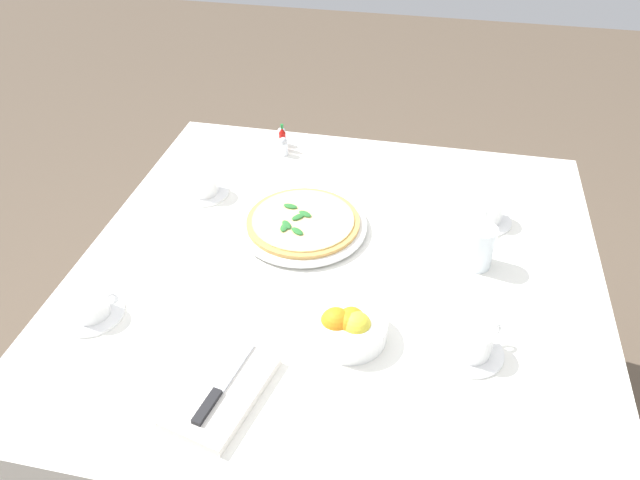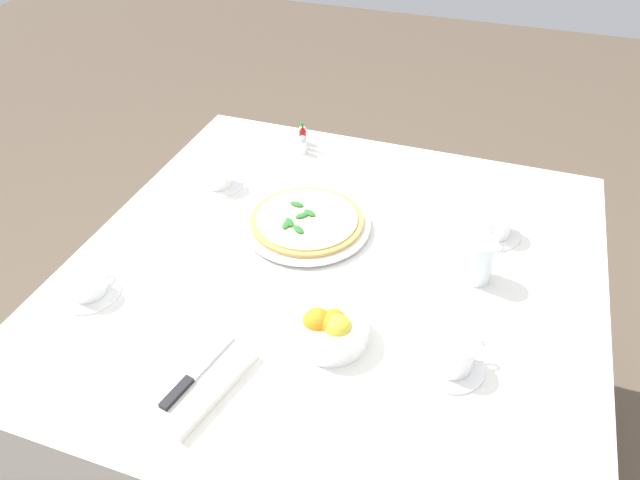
{
  "view_description": "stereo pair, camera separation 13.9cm",
  "coord_description": "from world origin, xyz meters",
  "px_view_note": "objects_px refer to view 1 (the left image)",
  "views": [
    {
      "loc": [
        -1.01,
        -0.17,
        1.62
      ],
      "look_at": [
        0.06,
        0.05,
        0.74
      ],
      "focal_mm": 33.3,
      "sensor_mm": 36.0,
      "label": 1
    },
    {
      "loc": [
        -0.97,
        -0.3,
        1.62
      ],
      "look_at": [
        0.06,
        0.05,
        0.74
      ],
      "focal_mm": 33.3,
      "sensor_mm": 36.0,
      "label": 2
    }
  ],
  "objects_px": {
    "coffee_cup_far_left": "(90,305)",
    "pepper_shaker": "(284,147)",
    "coffee_cup_center_back": "(473,342)",
    "salt_shaker": "(282,137)",
    "water_glass_far_right": "(479,249)",
    "coffee_cup_left_edge": "(487,212)",
    "dinner_knife": "(222,385)",
    "pizza": "(303,221)",
    "hot_sauce_bottle": "(282,139)",
    "pizza_plate": "(303,225)",
    "coffee_cup_right_edge": "(203,183)",
    "napkin_folded": "(222,391)",
    "citrus_bowl": "(349,327)"
  },
  "relations": [
    {
      "from": "coffee_cup_left_edge",
      "to": "dinner_knife",
      "type": "bearing_deg",
      "value": 143.1
    },
    {
      "from": "coffee_cup_far_left",
      "to": "pepper_shaker",
      "type": "xyz_separation_m",
      "value": [
        0.71,
        -0.23,
        -0.0
      ]
    },
    {
      "from": "pizza_plate",
      "to": "pizza",
      "type": "bearing_deg",
      "value": 123.24
    },
    {
      "from": "pizza_plate",
      "to": "coffee_cup_far_left",
      "type": "bearing_deg",
      "value": 135.77
    },
    {
      "from": "coffee_cup_center_back",
      "to": "pizza",
      "type": "bearing_deg",
      "value": 52.06
    },
    {
      "from": "coffee_cup_far_left",
      "to": "coffee_cup_left_edge",
      "type": "xyz_separation_m",
      "value": [
        0.5,
        -0.8,
        0.0
      ]
    },
    {
      "from": "hot_sauce_bottle",
      "to": "pepper_shaker",
      "type": "distance_m",
      "value": 0.03
    },
    {
      "from": "hot_sauce_bottle",
      "to": "dinner_knife",
      "type": "bearing_deg",
      "value": -172.65
    },
    {
      "from": "pizza_plate",
      "to": "coffee_cup_right_edge",
      "type": "bearing_deg",
      "value": 71.65
    },
    {
      "from": "napkin_folded",
      "to": "citrus_bowl",
      "type": "distance_m",
      "value": 0.27
    },
    {
      "from": "citrus_bowl",
      "to": "hot_sauce_bottle",
      "type": "relative_size",
      "value": 1.81
    },
    {
      "from": "citrus_bowl",
      "to": "hot_sauce_bottle",
      "type": "bearing_deg",
      "value": 24.43
    },
    {
      "from": "water_glass_far_right",
      "to": "napkin_folded",
      "type": "xyz_separation_m",
      "value": [
        -0.46,
        0.45,
        -0.04
      ]
    },
    {
      "from": "salt_shaker",
      "to": "dinner_knife",
      "type": "bearing_deg",
      "value": -172.25
    },
    {
      "from": "coffee_cup_right_edge",
      "to": "hot_sauce_bottle",
      "type": "bearing_deg",
      "value": -28.8
    },
    {
      "from": "coffee_cup_center_back",
      "to": "salt_shaker",
      "type": "xyz_separation_m",
      "value": [
        0.71,
        0.56,
        -0.01
      ]
    },
    {
      "from": "pizza_plate",
      "to": "coffee_cup_left_edge",
      "type": "bearing_deg",
      "value": -74.46
    },
    {
      "from": "pepper_shaker",
      "to": "salt_shaker",
      "type": "bearing_deg",
      "value": 19.65
    },
    {
      "from": "coffee_cup_center_back",
      "to": "pizza_plate",
      "type": "bearing_deg",
      "value": 52.0
    },
    {
      "from": "pizza_plate",
      "to": "pizza",
      "type": "distance_m",
      "value": 0.01
    },
    {
      "from": "water_glass_far_right",
      "to": "dinner_knife",
      "type": "bearing_deg",
      "value": 135.57
    },
    {
      "from": "coffee_cup_far_left",
      "to": "napkin_folded",
      "type": "xyz_separation_m",
      "value": [
        -0.14,
        -0.33,
        -0.02
      ]
    },
    {
      "from": "water_glass_far_right",
      "to": "salt_shaker",
      "type": "height_order",
      "value": "water_glass_far_right"
    },
    {
      "from": "pizza",
      "to": "hot_sauce_bottle",
      "type": "height_order",
      "value": "hot_sauce_bottle"
    },
    {
      "from": "pizza",
      "to": "coffee_cup_left_edge",
      "type": "relative_size",
      "value": 2.1
    },
    {
      "from": "coffee_cup_center_back",
      "to": "coffee_cup_far_left",
      "type": "bearing_deg",
      "value": 94.09
    },
    {
      "from": "pizza",
      "to": "dinner_knife",
      "type": "bearing_deg",
      "value": 176.27
    },
    {
      "from": "pizza_plate",
      "to": "coffee_cup_far_left",
      "type": "relative_size",
      "value": 2.36
    },
    {
      "from": "salt_shaker",
      "to": "pizza",
      "type": "bearing_deg",
      "value": -158.39
    },
    {
      "from": "water_glass_far_right",
      "to": "hot_sauce_bottle",
      "type": "height_order",
      "value": "water_glass_far_right"
    },
    {
      "from": "dinner_knife",
      "to": "pepper_shaker",
      "type": "xyz_separation_m",
      "value": [
        0.84,
        0.1,
        0.0
      ]
    },
    {
      "from": "hot_sauce_bottle",
      "to": "salt_shaker",
      "type": "height_order",
      "value": "hot_sauce_bottle"
    },
    {
      "from": "coffee_cup_far_left",
      "to": "water_glass_far_right",
      "type": "bearing_deg",
      "value": -67.38
    },
    {
      "from": "dinner_knife",
      "to": "hot_sauce_bottle",
      "type": "xyz_separation_m",
      "value": [
        0.87,
        0.11,
        0.01
      ]
    },
    {
      "from": "napkin_folded",
      "to": "dinner_knife",
      "type": "relative_size",
      "value": 1.25
    },
    {
      "from": "pizza_plate",
      "to": "coffee_cup_left_edge",
      "type": "height_order",
      "value": "coffee_cup_left_edge"
    },
    {
      "from": "hot_sauce_bottle",
      "to": "pepper_shaker",
      "type": "bearing_deg",
      "value": -160.35
    },
    {
      "from": "dinner_knife",
      "to": "napkin_folded",
      "type": "bearing_deg",
      "value": 180.0
    },
    {
      "from": "pizza",
      "to": "coffee_cup_right_edge",
      "type": "distance_m",
      "value": 0.31
    },
    {
      "from": "coffee_cup_right_edge",
      "to": "dinner_knife",
      "type": "xyz_separation_m",
      "value": [
        -0.6,
        -0.26,
        -0.01
      ]
    },
    {
      "from": "coffee_cup_far_left",
      "to": "pepper_shaker",
      "type": "height_order",
      "value": "coffee_cup_far_left"
    },
    {
      "from": "pepper_shaker",
      "to": "dinner_knife",
      "type": "bearing_deg",
      "value": -173.08
    },
    {
      "from": "coffee_cup_left_edge",
      "to": "hot_sauce_bottle",
      "type": "height_order",
      "value": "hot_sauce_bottle"
    },
    {
      "from": "dinner_knife",
      "to": "coffee_cup_center_back",
      "type": "bearing_deg",
      "value": -55.44
    },
    {
      "from": "coffee_cup_left_edge",
      "to": "citrus_bowl",
      "type": "distance_m",
      "value": 0.52
    },
    {
      "from": "coffee_cup_center_back",
      "to": "coffee_cup_left_edge",
      "type": "relative_size",
      "value": 0.99
    },
    {
      "from": "napkin_folded",
      "to": "pizza_plate",
      "type": "bearing_deg",
      "value": 9.45
    },
    {
      "from": "coffee_cup_right_edge",
      "to": "water_glass_far_right",
      "type": "bearing_deg",
      "value": -101.61
    },
    {
      "from": "coffee_cup_center_back",
      "to": "dinner_knife",
      "type": "height_order",
      "value": "coffee_cup_center_back"
    },
    {
      "from": "pizza",
      "to": "coffee_cup_right_edge",
      "type": "relative_size",
      "value": 2.13
    }
  ]
}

